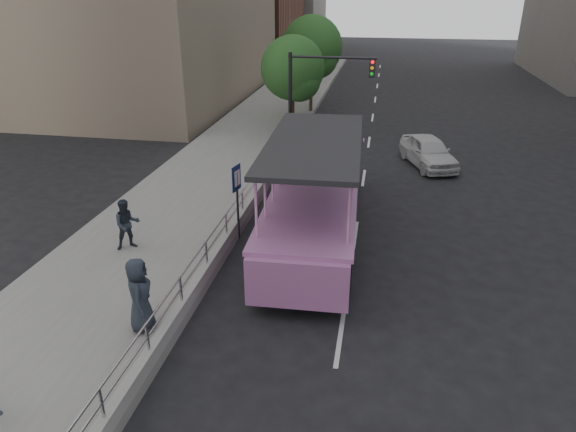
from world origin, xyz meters
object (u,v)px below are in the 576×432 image
(pedestrian_mid, at_px, (127,224))
(street_tree_far, at_px, (313,49))
(street_tree_near, at_px, (294,71))
(pedestrian_far, at_px, (140,295))
(parking_sign, at_px, (237,193))
(duck_boat, at_px, (317,193))
(traffic_signal, at_px, (314,89))
(car, at_px, (428,151))

(pedestrian_mid, bearing_deg, street_tree_far, 45.03)
(street_tree_near, bearing_deg, pedestrian_far, -91.62)
(parking_sign, bearing_deg, duck_boat, 26.76)
(duck_boat, bearing_deg, traffic_signal, 98.77)
(duck_boat, relative_size, street_tree_far, 1.76)
(pedestrian_mid, height_order, street_tree_far, street_tree_far)
(traffic_signal, distance_m, street_tree_far, 9.57)
(parking_sign, distance_m, street_tree_near, 13.10)
(car, bearing_deg, pedestrian_mid, -151.02)
(car, xyz_separation_m, street_tree_far, (-7.07, 9.57, 3.58))
(street_tree_far, bearing_deg, duck_boat, -81.41)
(pedestrian_far, height_order, street_tree_far, street_tree_far)
(parking_sign, height_order, street_tree_near, street_tree_near)
(duck_boat, xyz_separation_m, street_tree_far, (-2.66, 17.64, 2.92))
(car, height_order, traffic_signal, traffic_signal)
(pedestrian_far, xyz_separation_m, parking_sign, (0.84, 5.82, 0.42))
(pedestrian_mid, relative_size, pedestrian_far, 0.87)
(street_tree_near, bearing_deg, car, -26.16)
(duck_boat, height_order, traffic_signal, traffic_signal)
(pedestrian_mid, bearing_deg, traffic_signal, 32.07)
(duck_boat, distance_m, pedestrian_mid, 6.53)
(pedestrian_mid, bearing_deg, pedestrian_far, -96.35)
(traffic_signal, bearing_deg, parking_sign, -97.75)
(car, bearing_deg, street_tree_near, 134.76)
(duck_boat, distance_m, street_tree_far, 18.07)
(duck_boat, bearing_deg, car, 61.33)
(duck_boat, relative_size, parking_sign, 4.24)
(duck_boat, relative_size, street_tree_near, 1.98)
(duck_boat, bearing_deg, parking_sign, -153.24)
(pedestrian_far, bearing_deg, traffic_signal, -26.46)
(car, bearing_deg, pedestrian_far, -136.30)
(duck_boat, relative_size, car, 2.66)
(pedestrian_far, bearing_deg, street_tree_far, -20.24)
(duck_boat, relative_size, pedestrian_mid, 6.76)
(pedestrian_mid, bearing_deg, street_tree_near, 42.50)
(car, bearing_deg, street_tree_far, 107.38)
(duck_boat, distance_m, street_tree_near, 12.23)
(pedestrian_mid, distance_m, pedestrian_far, 4.55)
(car, distance_m, parking_sign, 11.70)
(pedestrian_mid, xyz_separation_m, street_tree_near, (2.83, 14.82, 2.68))
(duck_boat, height_order, street_tree_near, street_tree_near)
(car, distance_m, street_tree_far, 12.43)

